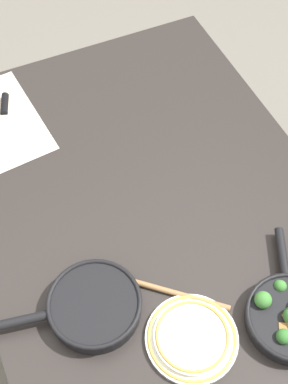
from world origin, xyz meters
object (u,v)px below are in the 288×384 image
Objects in this scene: skillet_eggs at (93,306)px; wooden_spoon at (144,284)px; dinner_plate_stack at (192,337)px; grater_knife at (4,114)px.

wooden_spoon is at bearing -165.66° from skillet_eggs.
skillet_eggs reaches higher than dinner_plate_stack.
dinner_plate_stack is at bearing 146.11° from wooden_spoon.
wooden_spoon is at bearing 15.24° from dinner_plate_stack.
dinner_plate_stack is at bearing 149.24° from skillet_eggs.
wooden_spoon is 0.75m from grater_knife.
grater_knife is at bearing 13.47° from dinner_plate_stack.
dinner_plate_stack is (-0.18, -0.05, 0.01)m from wooden_spoon.
grater_knife is at bearing -36.10° from wooden_spoon.
grater_knife is at bearing -77.36° from skillet_eggs.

